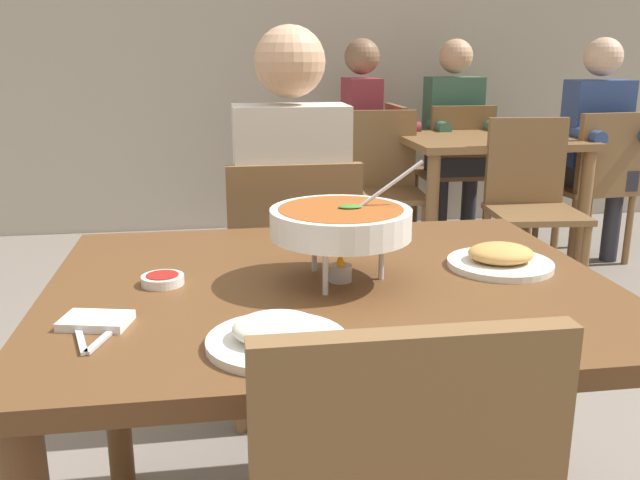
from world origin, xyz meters
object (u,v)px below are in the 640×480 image
Objects in this scene: rice_plate at (277,335)px; dining_table_far at (488,160)px; chair_bg_left at (378,166)px; chair_bg_window at (531,196)px; dining_table_main at (330,327)px; sauce_dish at (163,279)px; patron_bg_right at (598,136)px; appetizer_plate at (500,259)px; chair_diner_main at (292,275)px; chair_bg_corner at (383,180)px; chair_bg_middle at (456,165)px; chair_bg_right at (596,179)px; patron_bg_middle at (454,128)px; curry_bowl at (341,223)px; patron_bg_left at (367,130)px; diner_main at (290,204)px.

rice_plate is 3.09m from dining_table_far.
chair_bg_left is 1.00× the size of chair_bg_window.
rice_plate reaches higher than dining_table_main.
patron_bg_right is at bearing 44.61° from sauce_dish.
appetizer_plate is 2.91m from chair_bg_left.
chair_diner_main is 3.75× the size of appetizer_plate.
dining_table_main is at bearing -106.50° from chair_bg_corner.
chair_bg_middle is at bearing 57.96° from chair_diner_main.
chair_bg_middle is 1.01m from chair_bg_window.
dining_table_main is at bearing -130.88° from chair_bg_right.
rice_plate is at bearing -114.20° from patron_bg_middle.
chair_bg_window is (1.35, 1.88, -0.37)m from curry_bowl.
dining_table_main is 1.20× the size of dining_table_far.
rice_plate is 0.27× the size of chair_bg_window.
dining_table_far is at bearing 54.28° from sauce_dish.
chair_bg_middle is 0.69× the size of patron_bg_left.
rice_plate is 3.59m from patron_bg_middle.
chair_diner_main is at bearing -113.39° from chair_bg_corner.
patron_bg_middle is (1.33, 2.15, 0.00)m from diner_main.
rice_plate is (-0.15, -1.09, 0.26)m from chair_diner_main.
chair_bg_corner reaches higher than dining_table_far.
rice_plate is 0.27× the size of chair_bg_left.
curry_bowl is 0.37× the size of chair_bg_left.
curry_bowl reaches higher than chair_diner_main.
chair_bg_right is at bearing 49.49° from curry_bowl.
patron_bg_left is at bearing 71.25° from chair_diner_main.
curry_bowl is at bearing -88.54° from diner_main.
patron_bg_left is at bearing 75.98° from dining_table_main.
patron_bg_right reaches higher than appetizer_plate.
patron_bg_middle reaches higher than dining_table_far.
chair_bg_corner is at bearing 72.54° from rice_plate.
patron_bg_right is at bearing 51.26° from rice_plate.
chair_bg_corner reaches higher than rice_plate.
chair_bg_middle is (0.92, 2.85, -0.26)m from appetizer_plate.
rice_plate is at bearing -106.43° from chair_bg_left.
sauce_dish is 3.32m from chair_bg_middle.
patron_bg_left reaches higher than chair_diner_main.
patron_bg_right reaches higher than chair_diner_main.
curry_bowl is 0.37× the size of chair_bg_corner.
chair_bg_window is 0.69× the size of patron_bg_left.
chair_bg_left reaches higher than sauce_dish.
chair_bg_left is (0.95, 3.22, -0.26)m from rice_plate.
chair_bg_right reaches higher than dining_table_main.
diner_main is 1.46× the size of chair_bg_middle.
chair_bg_left is 0.48m from chair_bg_corner.
patron_bg_left is 1.00× the size of patron_bg_right.
dining_table_main is 3.18m from chair_bg_middle.
chair_bg_window is 1.11m from patron_bg_middle.
patron_bg_middle is (-0.04, 1.08, 0.24)m from chair_bg_window.
patron_bg_middle is at bearing 72.41° from appetizer_plate.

